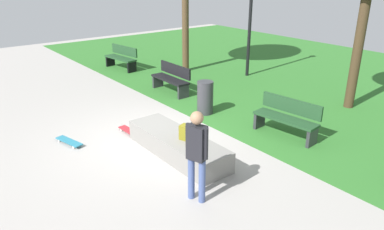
{
  "coord_description": "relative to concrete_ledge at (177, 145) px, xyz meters",
  "views": [
    {
      "loc": [
        6.83,
        -4.16,
        3.82
      ],
      "look_at": [
        0.98,
        0.44,
        0.83
      ],
      "focal_mm": 34.32,
      "sensor_mm": 36.0,
      "label": 1
    }
  ],
  "objects": [
    {
      "name": "skateboard_spare",
      "position": [
        -1.6,
        -0.29,
        -0.16
      ],
      "size": [
        0.81,
        0.25,
        0.08
      ],
      "color": "#A5262D",
      "rests_on": "ground_plane"
    },
    {
      "name": "backpack_on_ledge",
      "position": [
        0.28,
        0.05,
        0.39
      ],
      "size": [
        0.33,
        0.28,
        0.32
      ],
      "primitive_type": "cube",
      "rotation": [
        0.0,
        0.0,
        3.47
      ],
      "color": "olive",
      "rests_on": "concrete_ledge"
    },
    {
      "name": "ground_plane",
      "position": [
        -0.98,
        -0.03,
        -0.23
      ],
      "size": [
        28.0,
        28.0,
        0.0
      ],
      "primitive_type": "plane",
      "color": "#9E9993"
    },
    {
      "name": "skateboard_by_ledge",
      "position": [
        -1.98,
        -1.69,
        -0.16
      ],
      "size": [
        0.82,
        0.39,
        0.08
      ],
      "color": "teal",
      "rests_on": "ground_plane"
    },
    {
      "name": "park_bench_far_right",
      "position": [
        0.83,
        2.67,
        0.26
      ],
      "size": [
        1.64,
        0.64,
        0.91
      ],
      "color": "#1E4223",
      "rests_on": "ground_plane"
    },
    {
      "name": "skater_performing_trick",
      "position": [
        1.59,
        -0.74,
        0.75
      ],
      "size": [
        0.41,
        0.29,
        1.68
      ],
      "color": "#3F5184",
      "rests_on": "ground_plane"
    },
    {
      "name": "trash_bin",
      "position": [
        -1.52,
        2.07,
        0.24
      ],
      "size": [
        0.45,
        0.45,
        0.93
      ],
      "primitive_type": "cylinder",
      "color": "#333338",
      "rests_on": "ground_plane"
    },
    {
      "name": "concrete_ledge",
      "position": [
        0.0,
        0.0,
        0.0
      ],
      "size": [
        2.74,
        0.83,
        0.45
      ],
      "primitive_type": "cube",
      "color": "gray",
      "rests_on": "ground_plane"
    },
    {
      "name": "park_bench_far_left",
      "position": [
        -3.66,
        2.43,
        0.26
      ],
      "size": [
        1.6,
        0.48,
        0.91
      ],
      "color": "black",
      "rests_on": "ground_plane"
    },
    {
      "name": "grass_lawn",
      "position": [
        -0.98,
        7.76,
        -0.22
      ],
      "size": [
        26.6,
        12.41,
        0.01
      ],
      "primitive_type": "cube",
      "color": "#2D6B28",
      "rests_on": "ground_plane"
    },
    {
      "name": "park_bench_near_path",
      "position": [
        -7.38,
        2.6,
        0.26
      ],
      "size": [
        1.65,
        0.68,
        0.91
      ],
      "color": "#1E4223",
      "rests_on": "ground_plane"
    }
  ]
}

